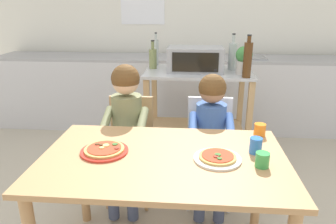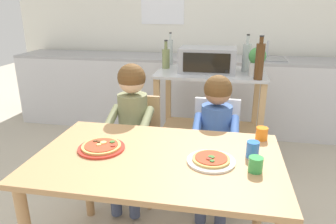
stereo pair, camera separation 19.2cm
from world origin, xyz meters
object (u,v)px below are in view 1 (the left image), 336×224
at_px(child_in_blue_striped_shirt, 211,126).
at_px(kitchen_island_cart, 197,101).
at_px(bottle_tall_green_wine, 153,58).
at_px(bottle_dark_olive_oil, 248,59).
at_px(drinking_cup_blue, 256,146).
at_px(toaster_oven, 195,59).
at_px(child_in_olive_shirt, 126,119).
at_px(bottle_squat_spirits, 156,52).
at_px(pizza_plate_white, 217,158).
at_px(pizza_plate_red_rimmed, 104,150).
at_px(bottle_clear_vinegar, 233,56).
at_px(dining_table, 164,173).
at_px(drinking_cup_orange, 260,130).
at_px(drinking_cup_green, 262,160).
at_px(dining_chair_left, 130,141).
at_px(potted_herb_plant, 244,59).
at_px(dining_chair_right, 209,143).

bearing_deg(child_in_blue_striped_shirt, kitchen_island_cart, 96.51).
relative_size(bottle_tall_green_wine, child_in_blue_striped_shirt, 0.27).
height_order(bottle_dark_olive_oil, drinking_cup_blue, bottle_dark_olive_oil).
bearing_deg(bottle_tall_green_wine, toaster_oven, -12.65).
xyz_separation_m(kitchen_island_cart, bottle_tall_green_wine, (-0.44, 0.06, 0.40)).
relative_size(kitchen_island_cart, child_in_olive_shirt, 0.91).
xyz_separation_m(toaster_oven, bottle_squat_spirits, (-0.40, 0.29, 0.02)).
bearing_deg(kitchen_island_cart, pizza_plate_white, -86.33).
relative_size(bottle_squat_spirits, drinking_cup_blue, 3.61).
bearing_deg(pizza_plate_red_rimmed, bottle_tall_green_wine, 86.37).
xyz_separation_m(bottle_clear_vinegar, drinking_cup_blue, (-0.01, -1.38, -0.28)).
bearing_deg(pizza_plate_red_rimmed, bottle_dark_olive_oil, 50.20).
xyz_separation_m(dining_table, child_in_olive_shirt, (-0.33, 0.58, 0.08)).
xyz_separation_m(toaster_oven, pizza_plate_red_rimmed, (-0.49, -1.35, -0.29)).
xyz_separation_m(bottle_tall_green_wine, drinking_cup_blue, (0.74, -1.38, -0.24)).
bearing_deg(bottle_dark_olive_oil, drinking_cup_orange, -91.90).
relative_size(child_in_blue_striped_shirt, drinking_cup_orange, 13.25).
distance_m(drinking_cup_blue, drinking_cup_green, 0.15).
distance_m(dining_table, pizza_plate_red_rimmed, 0.35).
bearing_deg(drinking_cup_orange, bottle_dark_olive_oil, 88.10).
bearing_deg(drinking_cup_orange, dining_chair_left, 157.84).
distance_m(bottle_squat_spirits, drinking_cup_blue, 1.76).
height_order(kitchen_island_cart, drinking_cup_green, kitchen_island_cart).
distance_m(toaster_oven, potted_herb_plant, 0.43).
relative_size(bottle_dark_olive_oil, dining_table, 0.27).
xyz_separation_m(dining_chair_right, drinking_cup_green, (0.22, -0.79, 0.28)).
height_order(bottle_clear_vinegar, child_in_blue_striped_shirt, bottle_clear_vinegar).
bearing_deg(pizza_plate_red_rimmed, bottle_clear_vinegar, 59.59).
height_order(child_in_blue_striped_shirt, drinking_cup_orange, child_in_blue_striped_shirt).
relative_size(potted_herb_plant, dining_chair_right, 0.30).
height_order(toaster_oven, pizza_plate_red_rimmed, toaster_oven).
height_order(bottle_squat_spirits, potted_herb_plant, bottle_squat_spirits).
bearing_deg(pizza_plate_white, bottle_dark_olive_oil, 74.99).
distance_m(potted_herb_plant, child_in_olive_shirt, 1.21).
bearing_deg(dining_chair_left, pizza_plate_red_rimmed, -89.98).
bearing_deg(drinking_cup_green, kitchen_island_cart, 101.85).
bearing_deg(toaster_oven, dining_table, -96.82).
xyz_separation_m(bottle_squat_spirits, potted_herb_plant, (0.82, -0.37, -0.00)).
xyz_separation_m(kitchen_island_cart, pizza_plate_red_rimmed, (-0.53, -1.37, 0.13)).
relative_size(bottle_clear_vinegar, drinking_cup_orange, 4.38).
relative_size(kitchen_island_cart, bottle_tall_green_wine, 3.67).
height_order(dining_chair_left, child_in_olive_shirt, child_in_olive_shirt).
bearing_deg(drinking_cup_blue, pizza_plate_white, -155.19).
relative_size(dining_chair_left, drinking_cup_green, 10.62).
bearing_deg(bottle_clear_vinegar, child_in_olive_shirt, -133.93).
relative_size(bottle_clear_vinegar, child_in_olive_shirt, 0.31).
relative_size(potted_herb_plant, child_in_blue_striped_shirt, 0.24).
bearing_deg(kitchen_island_cart, child_in_blue_striped_shirt, -83.49).
distance_m(kitchen_island_cart, bottle_squat_spirits, 0.66).
bearing_deg(pizza_plate_red_rimmed, dining_chair_right, 48.50).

